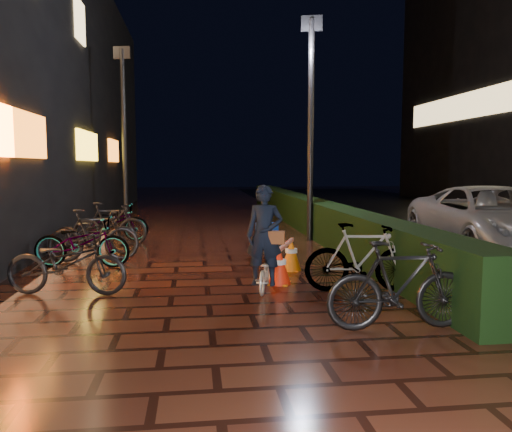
{
  "coord_description": "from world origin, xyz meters",
  "views": [
    {
      "loc": [
        -0.19,
        -7.04,
        2.0
      ],
      "look_at": [
        0.9,
        1.76,
        1.1
      ],
      "focal_mm": 35.0,
      "sensor_mm": 36.0,
      "label": 1
    }
  ],
  "objects": [
    {
      "name": "lamp_post_sf",
      "position": [
        -2.36,
        9.16,
        3.11
      ],
      "size": [
        0.54,
        0.21,
        5.66
      ],
      "color": "black",
      "rests_on": "ground"
    },
    {
      "name": "cyclist",
      "position": [
        0.91,
        0.72,
        0.63
      ],
      "size": [
        0.72,
        1.25,
        1.7
      ],
      "color": "silver",
      "rests_on": "ground"
    },
    {
      "name": "hedge",
      "position": [
        3.3,
        8.0,
        0.5
      ],
      "size": [
        0.7,
        20.0,
        1.0
      ],
      "primitive_type": "cube",
      "color": "black",
      "rests_on": "ground"
    },
    {
      "name": "van",
      "position": [
        6.54,
        3.37,
        0.77
      ],
      "size": [
        3.2,
        5.78,
        1.53
      ],
      "primitive_type": "imported",
      "rotation": [
        0.0,
        0.0,
        -0.12
      ],
      "color": "#A8A7AC",
      "rests_on": "ground"
    },
    {
      "name": "cart_assembly",
      "position": [
        1.35,
        3.54,
        0.56
      ],
      "size": [
        0.63,
        0.66,
        1.09
      ],
      "color": "black",
      "rests_on": "ground"
    },
    {
      "name": "lamp_post_hedge",
      "position": [
        2.86,
        5.94,
        3.21
      ],
      "size": [
        0.56,
        0.23,
        5.84
      ],
      "color": "black",
      "rests_on": "ground"
    },
    {
      "name": "parked_bikes_hedge",
      "position": [
        2.36,
        -0.45,
        0.55
      ],
      "size": [
        2.01,
        2.47,
        1.1
      ],
      "color": "black",
      "rests_on": "ground"
    },
    {
      "name": "parked_bikes_storefront",
      "position": [
        -2.32,
        3.94,
        0.51
      ],
      "size": [
        2.2,
        6.34,
        1.1
      ],
      "color": "black",
      "rests_on": "ground"
    },
    {
      "name": "traffic_barrier",
      "position": [
        1.43,
        1.68,
        0.31
      ],
      "size": [
        0.85,
        1.51,
        0.62
      ],
      "color": "#FF280D",
      "rests_on": "ground"
    },
    {
      "name": "ground",
      "position": [
        0.0,
        0.0,
        0.0
      ],
      "size": [
        80.0,
        80.0,
        0.0
      ],
      "primitive_type": "plane",
      "color": "#381911",
      "rests_on": "ground"
    }
  ]
}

